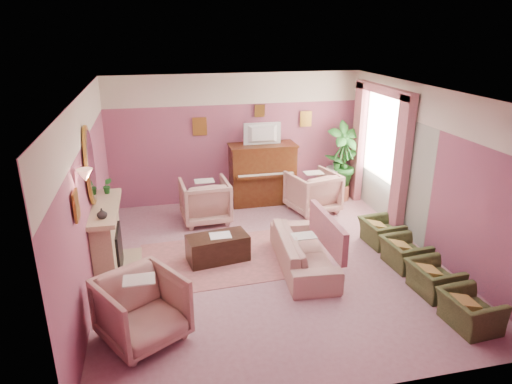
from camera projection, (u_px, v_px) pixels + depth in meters
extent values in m
cube|color=#A67583|center=(270.00, 261.00, 7.67)|extent=(5.50, 6.00, 0.01)
cube|color=white|center=(272.00, 93.00, 6.70)|extent=(5.50, 6.00, 0.01)
cube|color=#784663|center=(237.00, 139.00, 9.93)|extent=(5.50, 0.02, 2.80)
cube|color=#784663|center=(348.00, 280.00, 4.44)|extent=(5.50, 0.02, 2.80)
cube|color=#784663|center=(88.00, 196.00, 6.62)|extent=(0.02, 6.00, 2.80)
cube|color=#784663|center=(428.00, 171.00, 7.75)|extent=(0.02, 6.00, 2.80)
cube|color=beige|center=(236.00, 89.00, 9.55)|extent=(5.50, 0.01, 0.65)
cube|color=#A0A89A|center=(388.00, 167.00, 9.05)|extent=(0.01, 3.00, 2.15)
cube|color=tan|center=(107.00, 242.00, 7.12)|extent=(0.30, 1.40, 1.10)
cube|color=black|center=(115.00, 250.00, 7.20)|extent=(0.18, 0.72, 0.68)
cube|color=#F34A14|center=(119.00, 259.00, 7.27)|extent=(0.06, 0.54, 0.10)
cube|color=tan|center=(105.00, 208.00, 6.93)|extent=(0.40, 1.55, 0.07)
cube|color=tan|center=(124.00, 270.00, 7.35)|extent=(0.55, 1.50, 0.02)
ellipsoid|color=#B08731|center=(90.00, 166.00, 6.67)|extent=(0.04, 0.72, 1.20)
ellipsoid|color=silver|center=(92.00, 166.00, 6.68)|extent=(0.01, 0.60, 1.06)
cone|color=#FFAF86|center=(85.00, 175.00, 5.66)|extent=(0.20, 0.20, 0.16)
cube|color=#48230F|center=(262.00, 174.00, 10.00)|extent=(1.40, 0.60, 1.30)
cube|color=#48230F|center=(266.00, 176.00, 9.65)|extent=(1.30, 0.12, 0.06)
cube|color=beige|center=(266.00, 174.00, 9.64)|extent=(1.20, 0.08, 0.02)
cube|color=#48230F|center=(263.00, 145.00, 9.77)|extent=(1.45, 0.65, 0.04)
imported|color=black|center=(263.00, 132.00, 9.62)|extent=(0.80, 0.12, 0.48)
cube|color=#B08731|center=(200.00, 126.00, 9.62)|extent=(0.30, 0.03, 0.38)
cube|color=#B08731|center=(306.00, 119.00, 10.08)|extent=(0.26, 0.03, 0.34)
cube|color=#B08731|center=(260.00, 111.00, 9.79)|extent=(0.22, 0.03, 0.26)
cube|color=#B08731|center=(76.00, 206.00, 5.41)|extent=(0.03, 0.28, 0.36)
cube|color=beige|center=(383.00, 134.00, 9.05)|extent=(0.03, 1.40, 1.80)
cube|color=#A75E6B|center=(401.00, 167.00, 8.33)|extent=(0.16, 0.34, 2.60)
cube|color=#A75E6B|center=(358.00, 143.00, 10.02)|extent=(0.16, 0.34, 2.60)
cube|color=#A75E6B|center=(384.00, 90.00, 8.74)|extent=(0.16, 2.20, 0.16)
imported|color=#216522|center=(107.00, 186.00, 7.38)|extent=(0.16, 0.16, 0.28)
imported|color=beige|center=(102.00, 214.00, 6.44)|extent=(0.16, 0.16, 0.16)
cube|color=#AC6363|center=(219.00, 260.00, 7.71)|extent=(2.58, 1.92, 0.01)
cube|color=black|center=(218.00, 248.00, 7.63)|extent=(1.07, 0.65, 0.45)
cube|color=white|center=(220.00, 235.00, 7.56)|extent=(0.35, 0.28, 0.01)
imported|color=tan|center=(303.00, 245.00, 7.37)|extent=(0.65, 1.94, 0.78)
cube|color=#A75E6B|center=(327.00, 231.00, 7.38)|extent=(0.10, 1.47, 0.54)
imported|color=tan|center=(205.00, 199.00, 9.08)|extent=(0.92, 0.92, 0.96)
imported|color=tan|center=(313.00, 190.00, 9.57)|extent=(0.92, 0.92, 0.96)
imported|color=tan|center=(142.00, 306.00, 5.62)|extent=(0.92, 0.92, 0.96)
imported|color=#414C27|center=(470.00, 306.00, 5.92)|extent=(0.50, 0.71, 0.62)
imported|color=#414C27|center=(434.00, 274.00, 6.67)|extent=(0.50, 0.71, 0.62)
imported|color=#414C27|center=(405.00, 249.00, 7.42)|extent=(0.50, 0.71, 0.62)
imported|color=#414C27|center=(381.00, 228.00, 8.17)|extent=(0.50, 0.71, 0.62)
cylinder|color=silver|center=(337.00, 183.00, 10.39)|extent=(0.52, 0.52, 0.70)
imported|color=#216522|center=(338.00, 161.00, 10.21)|extent=(0.30, 0.30, 0.34)
imported|color=#216522|center=(345.00, 163.00, 10.15)|extent=(0.16, 0.16, 0.28)
cylinder|color=brown|center=(341.00, 192.00, 10.33)|extent=(0.34, 0.34, 0.34)
imported|color=#216522|center=(344.00, 154.00, 10.02)|extent=(0.76, 0.76, 1.44)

